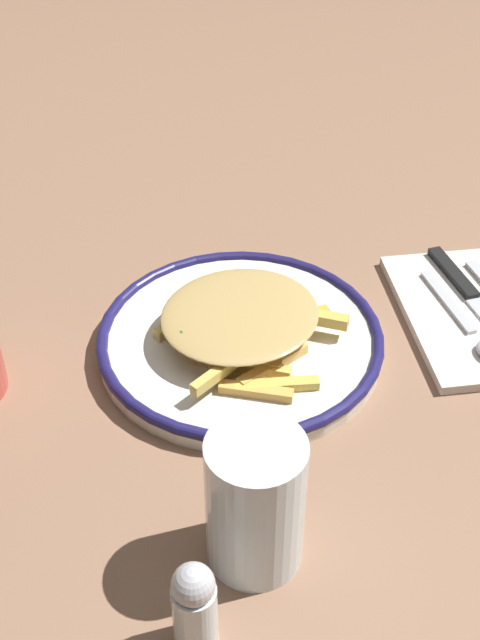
{
  "coord_description": "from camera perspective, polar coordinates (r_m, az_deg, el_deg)",
  "views": [
    {
      "loc": [
        0.11,
        0.61,
        0.55
      ],
      "look_at": [
        0.0,
        0.0,
        0.04
      ],
      "focal_mm": 47.42,
      "sensor_mm": 36.0,
      "label": 1
    }
  ],
  "objects": [
    {
      "name": "spoon",
      "position": [
        0.86,
        15.39,
        -0.71
      ],
      "size": [
        0.03,
        0.15,
        0.01
      ],
      "color": "silver",
      "rests_on": "napkin"
    },
    {
      "name": "knife",
      "position": [
        0.9,
        15.38,
        1.55
      ],
      "size": [
        0.04,
        0.21,
        0.01
      ],
      "color": "black",
      "rests_on": "napkin"
    },
    {
      "name": "water_glass",
      "position": [
        0.62,
        1.04,
        -12.2
      ],
      "size": [
        0.07,
        0.07,
        0.12
      ],
      "primitive_type": "cylinder",
      "color": "silver",
      "rests_on": "ground_plane"
    },
    {
      "name": "napkin",
      "position": [
        0.9,
        15.87,
        0.43
      ],
      "size": [
        0.16,
        0.21,
        0.01
      ],
      "primitive_type": "cube",
      "rotation": [
        0.0,
        0.0,
        -0.03
      ],
      "color": "silver",
      "rests_on": "ground_plane"
    },
    {
      "name": "plate",
      "position": [
        0.82,
        0.0,
        -1.35
      ],
      "size": [
        0.28,
        0.28,
        0.02
      ],
      "color": "silver",
      "rests_on": "ground_plane"
    },
    {
      "name": "ground_plane",
      "position": [
        0.83,
        0.0,
        -1.97
      ],
      "size": [
        2.6,
        2.6,
        0.0
      ],
      "primitive_type": "plane",
      "color": "#89644B"
    },
    {
      "name": "fries_heap",
      "position": [
        0.8,
        0.25,
        -0.08
      ],
      "size": [
        0.2,
        0.2,
        0.03
      ],
      "color": "gold",
      "rests_on": "plate"
    },
    {
      "name": "salt_shaker",
      "position": [
        0.6,
        -3.09,
        -18.77
      ],
      "size": [
        0.03,
        0.03,
        0.08
      ],
      "color": "silver",
      "rests_on": "ground_plane"
    }
  ]
}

